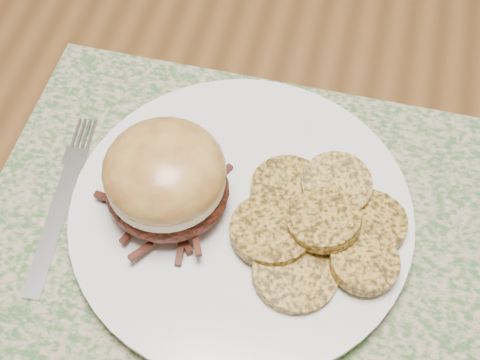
% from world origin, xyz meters
% --- Properties ---
extents(dining_table, '(1.50, 0.90, 0.75)m').
position_xyz_m(dining_table, '(0.00, 0.00, 0.67)').
color(dining_table, brown).
rests_on(dining_table, ground).
extents(placemat, '(0.45, 0.33, 0.00)m').
position_xyz_m(placemat, '(0.00, -0.11, 0.75)').
color(placemat, '#3B6232').
rests_on(placemat, dining_table).
extents(dinner_plate, '(0.26, 0.26, 0.02)m').
position_xyz_m(dinner_plate, '(-0.01, -0.10, 0.76)').
color(dinner_plate, white).
rests_on(dinner_plate, placemat).
extents(pork_sandwich, '(0.11, 0.11, 0.07)m').
position_xyz_m(pork_sandwich, '(-0.07, -0.11, 0.81)').
color(pork_sandwich, black).
rests_on(pork_sandwich, dinner_plate).
extents(roasted_potatoes, '(0.16, 0.16, 0.04)m').
position_xyz_m(roasted_potatoes, '(0.05, -0.11, 0.78)').
color(roasted_potatoes, '#B38834').
rests_on(roasted_potatoes, dinner_plate).
extents(fork, '(0.03, 0.18, 0.00)m').
position_xyz_m(fork, '(-0.16, -0.12, 0.76)').
color(fork, silver).
rests_on(fork, placemat).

